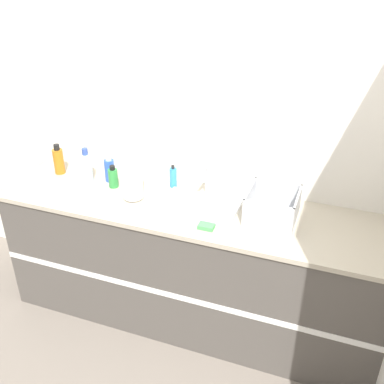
{
  "coord_description": "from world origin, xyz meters",
  "views": [
    {
      "loc": [
        0.83,
        -1.92,
        2.33
      ],
      "look_at": [
        0.02,
        0.28,
        1.02
      ],
      "focal_mm": 42.0,
      "sensor_mm": 36.0,
      "label": 1
    }
  ],
  "objects_px": {
    "sink": "(200,204)",
    "bottle_green": "(113,177)",
    "bottle_blue": "(110,170)",
    "paper_towel_roll": "(132,179)",
    "soap_dispenser": "(173,177)",
    "bottle_clear": "(87,167)",
    "dish_rack": "(272,208)",
    "bottle_amber": "(59,161)"
  },
  "relations": [
    {
      "from": "sink",
      "to": "bottle_green",
      "type": "height_order",
      "value": "sink"
    },
    {
      "from": "bottle_blue",
      "to": "bottle_green",
      "type": "bearing_deg",
      "value": -46.78
    },
    {
      "from": "bottle_green",
      "to": "paper_towel_roll",
      "type": "bearing_deg",
      "value": -25.99
    },
    {
      "from": "bottle_blue",
      "to": "soap_dispenser",
      "type": "relative_size",
      "value": 1.2
    },
    {
      "from": "bottle_clear",
      "to": "soap_dispenser",
      "type": "xyz_separation_m",
      "value": [
        0.58,
        0.13,
        -0.04
      ]
    },
    {
      "from": "sink",
      "to": "bottle_clear",
      "type": "bearing_deg",
      "value": 175.52
    },
    {
      "from": "soap_dispenser",
      "to": "dish_rack",
      "type": "bearing_deg",
      "value": -12.96
    },
    {
      "from": "dish_rack",
      "to": "soap_dispenser",
      "type": "xyz_separation_m",
      "value": [
        -0.69,
        0.16,
        0.0
      ]
    },
    {
      "from": "sink",
      "to": "bottle_blue",
      "type": "xyz_separation_m",
      "value": [
        -0.69,
        0.12,
        0.06
      ]
    },
    {
      "from": "dish_rack",
      "to": "bottle_clear",
      "type": "xyz_separation_m",
      "value": [
        -1.27,
        0.03,
        0.04
      ]
    },
    {
      "from": "dish_rack",
      "to": "bottle_amber",
      "type": "bearing_deg",
      "value": 177.28
    },
    {
      "from": "bottle_green",
      "to": "bottle_amber",
      "type": "height_order",
      "value": "bottle_amber"
    },
    {
      "from": "paper_towel_roll",
      "to": "bottle_amber",
      "type": "distance_m",
      "value": 0.67
    },
    {
      "from": "paper_towel_roll",
      "to": "bottle_clear",
      "type": "height_order",
      "value": "paper_towel_roll"
    },
    {
      "from": "paper_towel_roll",
      "to": "bottle_amber",
      "type": "bearing_deg",
      "value": 167.42
    },
    {
      "from": "paper_towel_roll",
      "to": "soap_dispenser",
      "type": "height_order",
      "value": "paper_towel_roll"
    },
    {
      "from": "sink",
      "to": "bottle_amber",
      "type": "distance_m",
      "value": 1.09
    },
    {
      "from": "dish_rack",
      "to": "bottle_blue",
      "type": "xyz_separation_m",
      "value": [
        -1.13,
        0.09,
        0.02
      ]
    },
    {
      "from": "bottle_blue",
      "to": "soap_dispenser",
      "type": "bearing_deg",
      "value": 8.98
    },
    {
      "from": "paper_towel_roll",
      "to": "bottle_clear",
      "type": "distance_m",
      "value": 0.41
    },
    {
      "from": "bottle_clear",
      "to": "bottle_amber",
      "type": "height_order",
      "value": "bottle_clear"
    },
    {
      "from": "bottle_blue",
      "to": "bottle_amber",
      "type": "distance_m",
      "value": 0.39
    },
    {
      "from": "bottle_clear",
      "to": "bottle_green",
      "type": "xyz_separation_m",
      "value": [
        0.2,
        -0.01,
        -0.04
      ]
    },
    {
      "from": "sink",
      "to": "bottle_clear",
      "type": "relative_size",
      "value": 1.96
    },
    {
      "from": "sink",
      "to": "paper_towel_roll",
      "type": "bearing_deg",
      "value": -174.53
    },
    {
      "from": "bottle_green",
      "to": "bottle_amber",
      "type": "xyz_separation_m",
      "value": [
        -0.46,
        0.05,
        0.03
      ]
    },
    {
      "from": "sink",
      "to": "paper_towel_roll",
      "type": "distance_m",
      "value": 0.45
    },
    {
      "from": "bottle_blue",
      "to": "bottle_amber",
      "type": "relative_size",
      "value": 0.87
    },
    {
      "from": "paper_towel_roll",
      "to": "dish_rack",
      "type": "relative_size",
      "value": 0.9
    },
    {
      "from": "sink",
      "to": "dish_rack",
      "type": "height_order",
      "value": "sink"
    },
    {
      "from": "bottle_blue",
      "to": "soap_dispenser",
      "type": "distance_m",
      "value": 0.44
    },
    {
      "from": "paper_towel_roll",
      "to": "bottle_green",
      "type": "distance_m",
      "value": 0.23
    },
    {
      "from": "paper_towel_roll",
      "to": "dish_rack",
      "type": "distance_m",
      "value": 0.88
    },
    {
      "from": "sink",
      "to": "bottle_amber",
      "type": "relative_size",
      "value": 2.18
    },
    {
      "from": "bottle_amber",
      "to": "dish_rack",
      "type": "bearing_deg",
      "value": -2.72
    },
    {
      "from": "bottle_clear",
      "to": "bottle_blue",
      "type": "relative_size",
      "value": 1.28
    },
    {
      "from": "dish_rack",
      "to": "bottle_green",
      "type": "bearing_deg",
      "value": 178.84
    },
    {
      "from": "bottle_blue",
      "to": "bottle_green",
      "type": "xyz_separation_m",
      "value": [
        0.06,
        -0.07,
        -0.01
      ]
    },
    {
      "from": "dish_rack",
      "to": "bottle_green",
      "type": "distance_m",
      "value": 1.07
    },
    {
      "from": "bottle_amber",
      "to": "sink",
      "type": "bearing_deg",
      "value": -5.46
    },
    {
      "from": "bottle_clear",
      "to": "sink",
      "type": "bearing_deg",
      "value": -4.48
    },
    {
      "from": "dish_rack",
      "to": "bottle_clear",
      "type": "distance_m",
      "value": 1.27
    }
  ]
}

